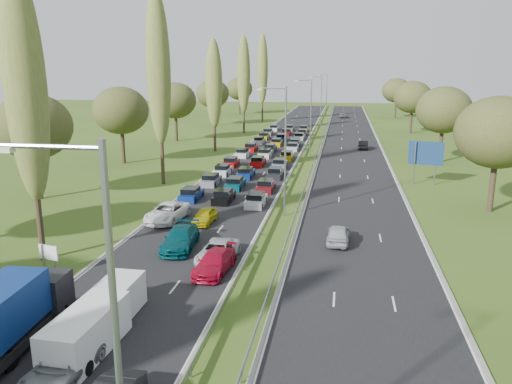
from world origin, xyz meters
The scene contains 23 objects.
ground centered at (4.50, 80.00, 0.00)m, with size 260.00×260.00×0.00m, color #314B17.
near_carriageway centered at (-2.25, 82.50, 0.00)m, with size 10.50×215.00×0.04m, color black.
far_carriageway centered at (11.25, 82.50, 0.00)m, with size 10.50×215.00×0.04m, color black.
central_reservation centered at (4.50, 82.50, 0.55)m, with size 2.36×215.00×0.32m.
lamp_columns centered at (4.50, 78.00, 6.00)m, with size 0.18×140.18×12.00m.
poplar_row centered at (-11.50, 68.17, 12.39)m, with size 2.80×127.80×22.44m.
woodland_left centered at (-22.00, 62.63, 7.68)m, with size 8.00×166.00×11.10m.
woodland_right centered at (24.00, 66.67, 7.68)m, with size 8.00×153.00×11.10m.
traffic_queue_fill centered at (-2.23, 77.48, 0.44)m, with size 9.05×67.51×0.80m.
near_car_2 centered at (-5.83, 39.58, 0.82)m, with size 2.66×5.76×1.60m, color white.
near_car_6 centered at (-2.24, 15.84, 0.68)m, with size 2.18×4.72×1.31m, color slate.
near_car_7 centered at (-2.37, 32.83, 0.82)m, with size 2.25×5.53×1.61m, color #044048.
near_car_8 centered at (-2.28, 39.48, 0.69)m, with size 1.59×3.95×1.34m, color #BDB10C.
near_car_10 centered at (1.11, 30.81, 0.72)m, with size 2.33×5.05×1.40m, color #B6BAC0.
near_car_11 centered at (1.40, 28.80, 0.73)m, with size 1.99×4.91×1.42m, color maroon.
far_car_0 centered at (9.59, 36.25, 0.75)m, with size 1.73×4.31×1.47m, color #A5A8AE.
far_car_1 centered at (13.21, 85.70, 0.78)m, with size 1.60×4.59×1.51m, color black.
far_car_2 centered at (9.57, 143.68, 0.68)m, with size 2.19×4.76×1.32m, color slate.
blue_lorry centered at (-5.99, 17.61, 1.84)m, with size 2.31×8.31×3.51m.
white_van_front centered at (-2.19, 18.30, 1.11)m, with size 2.11×5.37×2.16m.
white_van_rear centered at (-2.41, 21.57, 1.02)m, with size 1.95×4.97×2.00m.
info_sign centered at (-9.40, 26.48, 1.37)m, with size 1.49×0.38×2.10m.
direction_sign centered at (19.40, 58.97, 3.57)m, with size 3.91×1.06×5.20m.
Camera 1 is at (9.60, -1.94, 13.45)m, focal length 35.00 mm.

